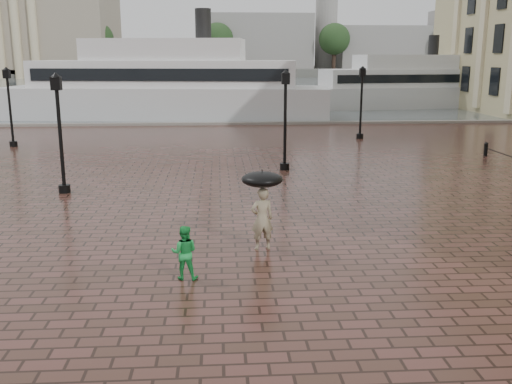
# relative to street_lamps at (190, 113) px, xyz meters

# --- Properties ---
(ground) EXTENTS (300.00, 300.00, 0.00)m
(ground) POSITION_rel_street_lamps_xyz_m (1.50, -17.50, -2.33)
(ground) COLOR #39221A
(ground) RESTS_ON ground
(harbour_water) EXTENTS (240.00, 240.00, 0.00)m
(harbour_water) POSITION_rel_street_lamps_xyz_m (1.50, 74.50, -2.33)
(harbour_water) COLOR #454F54
(harbour_water) RESTS_ON ground
(quay_edge) EXTENTS (80.00, 0.60, 0.30)m
(quay_edge) POSITION_rel_street_lamps_xyz_m (1.50, 14.50, -2.33)
(quay_edge) COLOR slate
(quay_edge) RESTS_ON ground
(far_shore) EXTENTS (300.00, 60.00, 2.00)m
(far_shore) POSITION_rel_street_lamps_xyz_m (1.50, 142.50, -1.33)
(far_shore) COLOR #4C4C47
(far_shore) RESTS_ON ground
(museum) EXTENTS (57.00, 32.50, 26.00)m
(museum) POSITION_rel_street_lamps_xyz_m (-53.50, 127.11, 11.58)
(museum) COLOR gray
(museum) RESTS_ON ground
(distant_skyline) EXTENTS (102.50, 22.00, 33.00)m
(distant_skyline) POSITION_rel_street_lamps_xyz_m (49.64, 132.50, 7.13)
(distant_skyline) COLOR gray
(distant_skyline) RESTS_ON ground
(far_trees) EXTENTS (188.00, 8.00, 13.50)m
(far_trees) POSITION_rel_street_lamps_xyz_m (1.50, 120.50, 7.09)
(far_trees) COLOR #2D2119
(far_trees) RESTS_ON ground
(street_lamps) EXTENTS (21.44, 14.44, 4.40)m
(street_lamps) POSITION_rel_street_lamps_xyz_m (0.00, 0.00, 0.00)
(street_lamps) COLOR black
(street_lamps) RESTS_ON ground
(adult_pedestrian) EXTENTS (0.70, 0.53, 1.72)m
(adult_pedestrian) POSITION_rel_street_lamps_xyz_m (2.60, -14.64, -1.46)
(adult_pedestrian) COLOR gray
(adult_pedestrian) RESTS_ON ground
(child_pedestrian) EXTENTS (0.67, 0.55, 1.30)m
(child_pedestrian) POSITION_rel_street_lamps_xyz_m (0.63, -16.61, -1.68)
(child_pedestrian) COLOR green
(child_pedestrian) RESTS_ON ground
(ferry_near) EXTENTS (27.81, 9.95, 8.92)m
(ferry_near) POSITION_rel_street_lamps_xyz_m (-2.90, 19.85, 0.36)
(ferry_near) COLOR silver
(ferry_near) RESTS_ON ground
(ferry_far) EXTENTS (22.53, 8.34, 7.22)m
(ferry_far) POSITION_rel_street_lamps_xyz_m (20.79, 28.70, -0.16)
(ferry_far) COLOR silver
(ferry_far) RESTS_ON ground
(umbrella) EXTENTS (1.10, 1.10, 1.15)m
(umbrella) POSITION_rel_street_lamps_xyz_m (2.60, -14.64, -0.38)
(umbrella) COLOR black
(umbrella) RESTS_ON ground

